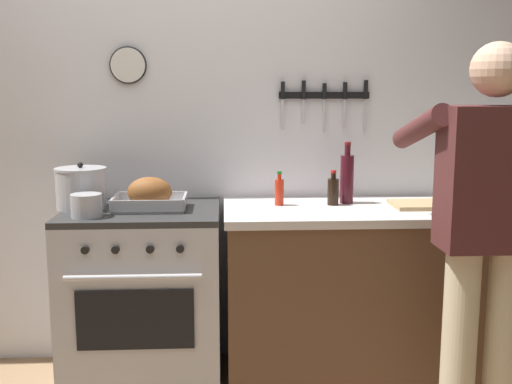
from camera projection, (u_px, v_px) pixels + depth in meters
wall_back at (189, 123)px, 3.34m from camera, size 6.00×0.13×2.60m
counter_block at (424, 291)px, 3.19m from camera, size 2.03×0.65×0.90m
stove at (144, 297)px, 3.12m from camera, size 0.76×0.67×0.90m
person_cook at (486, 224)px, 2.46m from camera, size 0.51×0.63×1.66m
roasting_pan at (150, 195)px, 3.02m from camera, size 0.35×0.26×0.16m
stock_pot at (81, 188)px, 3.04m from camera, size 0.25×0.25×0.23m
saucepan at (86, 205)px, 2.85m from camera, size 0.14×0.14×0.11m
cutting_board at (428, 205)px, 3.10m from camera, size 0.36×0.24×0.02m
bottle_wine_red at (347, 178)px, 3.18m from camera, size 0.07×0.07×0.31m
bottle_hot_sauce at (279, 191)px, 3.13m from camera, size 0.05×0.05×0.17m
bottle_soy_sauce at (333, 191)px, 3.14m from camera, size 0.06×0.06×0.18m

